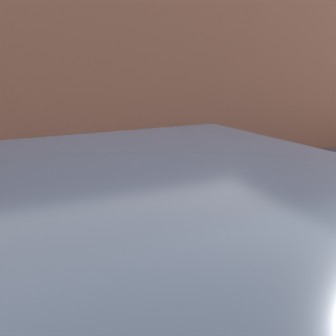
# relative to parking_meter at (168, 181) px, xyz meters

# --- Properties ---
(sidewalk) EXTENTS (24.00, 2.80, 0.12)m
(sidewalk) POSITION_rel_parking_meter_xyz_m (-0.55, 0.87, -1.05)
(sidewalk) COLOR #9E9B96
(sidewalk) RESTS_ON ground_plane
(building_facade) EXTENTS (24.00, 0.30, 5.43)m
(building_facade) POSITION_rel_parking_meter_xyz_m (-0.55, 4.12, 1.61)
(building_facade) COLOR #935642
(building_facade) RESTS_ON ground_plane
(parking_meter) EXTENTS (0.21, 0.12, 1.48)m
(parking_meter) POSITION_rel_parking_meter_xyz_m (0.00, 0.00, 0.00)
(parking_meter) COLOR slate
(parking_meter) RESTS_ON sidewalk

